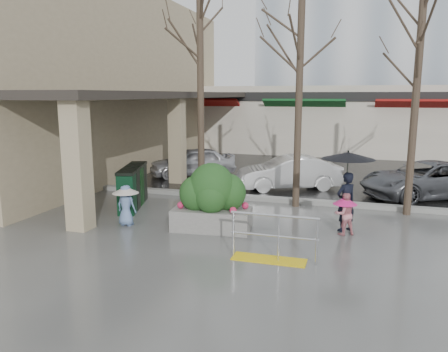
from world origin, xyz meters
The scene contains 20 objects.
ground centered at (0.00, 0.00, 0.00)m, with size 120.00×120.00×0.00m, color #51514F.
street_asphalt centered at (0.00, 22.00, 0.01)m, with size 120.00×36.00×0.01m, color black.
curb centered at (0.00, 4.00, 0.07)m, with size 120.00×0.30×0.15m, color gray.
near_building centered at (-9.00, 8.00, 4.00)m, with size 6.00×18.00×8.00m, color tan.
canopy_slab centered at (-4.80, 8.00, 3.62)m, with size 2.80×18.00×0.25m, color #2D2823.
pillar_front centered at (-3.90, -0.50, 1.75)m, with size 0.55×0.55×3.50m, color tan.
pillar_back centered at (-3.90, 6.00, 1.75)m, with size 0.55×0.55×3.50m, color tan.
storefront_row centered at (2.00, 17.97, 2.01)m, with size 34.00×6.74×4.00m.
handrail centered at (1.36, -1.20, 0.38)m, with size 1.90×0.50×1.03m.
tree_west centered at (-2.00, 3.60, 5.08)m, with size 3.20×3.20×6.80m.
tree_midwest centered at (1.20, 3.60, 5.23)m, with size 3.20×3.20×7.00m.
tree_mideast centered at (4.50, 3.60, 4.86)m, with size 3.20×3.20×6.50m.
woman centered at (2.78, 1.41, 1.39)m, with size 1.37×1.37×2.12m.
child_pink centered at (2.77, 1.09, 0.62)m, with size 0.65×0.62×1.08m.
child_blue centered at (-2.92, 0.17, 0.69)m, with size 0.72×0.72×1.12m.
planter centered at (-0.57, 0.52, 0.85)m, with size 2.13×1.25×1.78m.
news_boxes centered at (-3.73, 2.03, 0.65)m, with size 1.17×2.36×1.29m.
car_a centered at (-3.85, 7.53, 0.63)m, with size 1.49×3.70×1.26m, color silver.
car_b centered at (0.57, 6.08, 0.63)m, with size 1.33×3.82×1.26m, color silver.
car_c centered at (5.33, 6.14, 0.63)m, with size 2.09×4.53×1.26m, color slate.
Camera 1 is at (3.01, -10.02, 3.52)m, focal length 35.00 mm.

